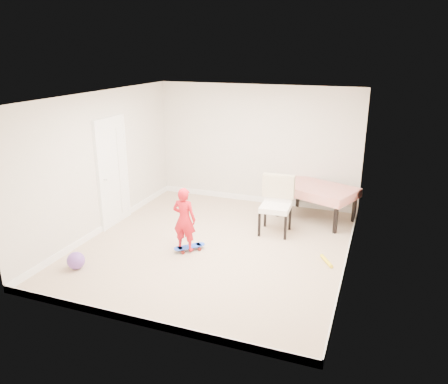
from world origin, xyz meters
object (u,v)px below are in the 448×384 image
(dining_chair, at_px, (276,206))
(balloon, at_px, (76,261))
(dining_table, at_px, (316,203))
(child, at_px, (184,221))
(skateboard, at_px, (189,248))

(dining_chair, height_order, balloon, dining_chair)
(dining_table, distance_m, child, 2.94)
(child, relative_size, balloon, 3.96)
(skateboard, bearing_deg, balloon, 175.44)
(balloon, bearing_deg, dining_chair, 43.51)
(dining_table, xyz_separation_m, dining_chair, (-0.60, -0.98, 0.19))
(dining_table, relative_size, dining_chair, 1.38)
(dining_chair, bearing_deg, balloon, -138.84)
(skateboard, height_order, balloon, balloon)
(dining_chair, relative_size, child, 0.98)
(child, xyz_separation_m, balloon, (-1.35, -1.16, -0.41))
(child, bearing_deg, dining_chair, -134.90)
(skateboard, height_order, child, child)
(dining_table, height_order, child, child)
(dining_chair, height_order, skateboard, dining_chair)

